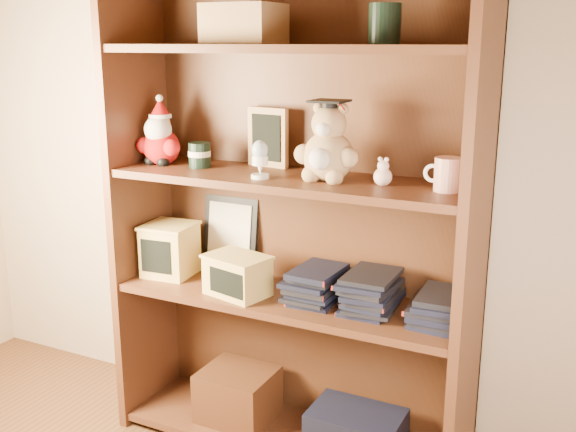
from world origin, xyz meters
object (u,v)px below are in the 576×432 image
object	(u,v)px
grad_teddy_bear	(328,149)
treats_box	(170,249)
teacher_mug	(447,174)
bookcase	(294,225)

from	to	relation	value
grad_teddy_bear	treats_box	xyz separation A→B (m)	(-0.61, 0.01, -0.40)
grad_teddy_bear	teacher_mug	distance (m)	0.36
grad_teddy_bear	treats_box	world-z (taller)	grad_teddy_bear
teacher_mug	bookcase	bearing A→B (deg)	174.23
grad_teddy_bear	treats_box	size ratio (longest dim) A/B	1.34
treats_box	bookcase	bearing A→B (deg)	6.29
grad_teddy_bear	treats_box	distance (m)	0.73
grad_teddy_bear	teacher_mug	bearing A→B (deg)	1.19
bookcase	treats_box	world-z (taller)	bookcase
teacher_mug	treats_box	size ratio (longest dim) A/B	0.58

